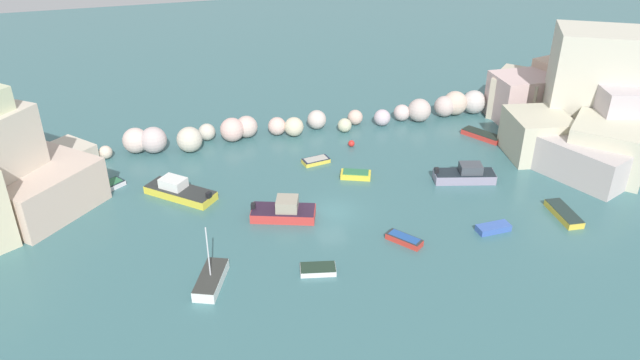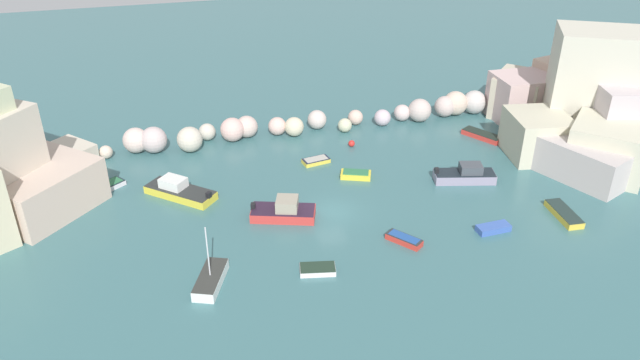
% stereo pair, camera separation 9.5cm
% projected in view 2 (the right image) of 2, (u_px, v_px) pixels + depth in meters
% --- Properties ---
extents(cove_water, '(160.00, 160.00, 0.00)m').
position_uv_depth(cove_water, '(332.00, 212.00, 52.52)').
color(cove_water, '#3A686B').
rests_on(cove_water, ground).
extents(cliff_headland_right, '(19.09, 23.51, 11.61)m').
position_uv_depth(cliff_headland_right, '(586.00, 106.00, 63.91)').
color(cliff_headland_right, '#BFB2AF').
rests_on(cliff_headland_right, ground).
extents(rock_breakwater, '(42.43, 4.41, 2.73)m').
position_uv_depth(rock_breakwater, '(315.00, 121.00, 66.20)').
color(rock_breakwater, beige).
rests_on(rock_breakwater, ground).
extents(channel_buoy, '(0.67, 0.67, 0.67)m').
position_uv_depth(channel_buoy, '(352.00, 143.00, 63.44)').
color(channel_buoy, red).
rests_on(channel_buoy, cove_water).
extents(moored_boat_0, '(5.83, 3.16, 1.72)m').
position_uv_depth(moored_boat_0, '(466.00, 175.00, 56.97)').
color(moored_boat_0, gray).
rests_on(moored_boat_0, cove_water).
extents(moored_boat_1, '(3.04, 4.47, 4.84)m').
position_uv_depth(moored_boat_1, '(211.00, 279.00, 43.91)').
color(moored_boat_1, white).
rests_on(moored_boat_1, cove_water).
extents(moored_boat_2, '(2.57, 2.92, 0.56)m').
position_uv_depth(moored_boat_2, '(404.00, 239.00, 48.48)').
color(moored_boat_2, red).
rests_on(moored_boat_2, cove_water).
extents(moored_boat_3, '(6.30, 5.99, 1.62)m').
position_uv_depth(moored_boat_3, '(179.00, 190.00, 54.64)').
color(moored_boat_3, gold).
rests_on(moored_boat_3, cove_water).
extents(moored_boat_4, '(1.72, 4.18, 0.60)m').
position_uv_depth(moored_boat_4, '(564.00, 214.00, 51.76)').
color(moored_boat_4, gold).
rests_on(moored_boat_4, cove_water).
extents(moored_boat_5, '(3.40, 4.39, 0.58)m').
position_uv_depth(moored_boat_5, '(482.00, 135.00, 65.27)').
color(moored_boat_5, red).
rests_on(moored_boat_5, cove_water).
extents(moored_boat_6, '(3.08, 2.28, 0.61)m').
position_uv_depth(moored_boat_6, '(356.00, 175.00, 57.71)').
color(moored_boat_6, yellow).
rests_on(moored_boat_6, cove_water).
extents(moored_boat_7, '(5.74, 3.80, 1.85)m').
position_uv_depth(moored_boat_7, '(284.00, 211.00, 51.47)').
color(moored_boat_7, '#C73733').
rests_on(moored_boat_7, cove_water).
extents(moored_boat_8, '(2.79, 1.69, 0.47)m').
position_uv_depth(moored_boat_8, '(316.00, 161.00, 60.29)').
color(moored_boat_8, yellow).
rests_on(moored_boat_8, cove_water).
extents(moored_boat_9, '(2.82, 1.84, 0.48)m').
position_uv_depth(moored_boat_9, '(318.00, 269.00, 45.23)').
color(moored_boat_9, silver).
rests_on(moored_boat_9, cove_water).
extents(moored_boat_10, '(2.80, 1.25, 0.54)m').
position_uv_depth(moored_boat_10, '(493.00, 228.00, 49.91)').
color(moored_boat_10, '#3A5CB2').
rests_on(moored_boat_10, cove_water).
extents(moored_boat_11, '(2.94, 2.66, 0.51)m').
position_uv_depth(moored_boat_11, '(109.00, 185.00, 56.03)').
color(moored_boat_11, silver).
rests_on(moored_boat_11, cove_water).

